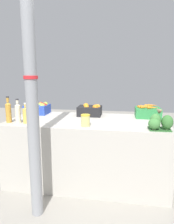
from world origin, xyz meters
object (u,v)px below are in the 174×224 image
(juice_bottle_amber, at_px, (8,112))
(sparrow_bird, at_px, (159,111))
(juice_bottle_golden, at_px, (26,115))
(orange_crate, at_px, (91,110))
(pickle_jar, at_px, (85,120))
(support_pole, at_px, (31,86))
(apple_crate, at_px, (38,108))
(broccoli_pile, at_px, (159,122))
(carrot_crate, at_px, (148,112))
(juice_bottle_cloudy, at_px, (18,113))

(juice_bottle_amber, height_order, sparrow_bird, juice_bottle_amber)
(juice_bottle_golden, bearing_deg, orange_crate, 38.99)
(orange_crate, xyz_separation_m, juice_bottle_golden, (-0.69, -0.56, 0.03))
(juice_bottle_amber, distance_m, pickle_jar, 0.94)
(support_pole, height_order, apple_crate, support_pole)
(broccoli_pile, bearing_deg, sparrow_bird, 94.35)
(support_pole, relative_size, pickle_jar, 19.17)
(orange_crate, distance_m, carrot_crate, 0.77)
(carrot_crate, relative_size, broccoli_pile, 1.29)
(carrot_crate, height_order, juice_bottle_cloudy, juice_bottle_cloudy)
(apple_crate, relative_size, pickle_jar, 2.43)
(pickle_jar, distance_m, sparrow_bird, 0.79)
(orange_crate, height_order, pickle_jar, orange_crate)
(juice_bottle_cloudy, relative_size, sparrow_bird, 2.11)
(juice_bottle_cloudy, distance_m, juice_bottle_golden, 0.10)
(carrot_crate, xyz_separation_m, sparrow_bird, (0.04, -0.59, 0.13))
(juice_bottle_cloudy, bearing_deg, orange_crate, 35.17)
(carrot_crate, distance_m, juice_bottle_golden, 1.56)
(support_pole, relative_size, carrot_crate, 7.89)
(juice_bottle_cloudy, height_order, sparrow_bird, juice_bottle_cloudy)
(carrot_crate, bearing_deg, juice_bottle_amber, -161.55)
(carrot_crate, bearing_deg, apple_crate, 179.77)
(carrot_crate, relative_size, pickle_jar, 2.43)
(juice_bottle_amber, height_order, juice_bottle_golden, juice_bottle_amber)
(support_pole, xyz_separation_m, sparrow_bird, (1.19, 0.44, -0.27))
(support_pole, distance_m, juice_bottle_amber, 0.77)
(support_pole, distance_m, juice_bottle_cloudy, 0.70)
(carrot_crate, xyz_separation_m, broccoli_pile, (0.04, -0.62, 0.01))
(carrot_crate, relative_size, juice_bottle_golden, 1.34)
(pickle_jar, xyz_separation_m, sparrow_bird, (0.78, -0.00, 0.13))
(support_pole, distance_m, pickle_jar, 0.72)
(apple_crate, distance_m, juice_bottle_golden, 0.57)
(juice_bottle_cloudy, relative_size, juice_bottle_golden, 1.19)
(support_pole, bearing_deg, juice_bottle_golden, 122.58)
(support_pole, relative_size, sparrow_bird, 18.72)
(support_pole, height_order, juice_bottle_amber, support_pole)
(support_pole, distance_m, broccoli_pile, 1.32)
(apple_crate, height_order, orange_crate, orange_crate)
(broccoli_pile, bearing_deg, support_pole, -161.19)
(apple_crate, height_order, juice_bottle_golden, juice_bottle_golden)
(juice_bottle_amber, distance_m, sparrow_bird, 1.71)
(apple_crate, bearing_deg, support_pole, -69.50)
(orange_crate, bearing_deg, support_pole, -110.83)
(juice_bottle_golden, distance_m, sparrow_bird, 1.49)
(apple_crate, bearing_deg, juice_bottle_golden, -81.14)
(apple_crate, height_order, juice_bottle_cloudy, juice_bottle_cloudy)
(broccoli_pile, xyz_separation_m, juice_bottle_golden, (-1.49, 0.06, 0.02))
(sparrow_bird, bearing_deg, broccoli_pile, -3.33)
(juice_bottle_amber, bearing_deg, pickle_jar, -1.67)
(broccoli_pile, relative_size, pickle_jar, 1.88)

